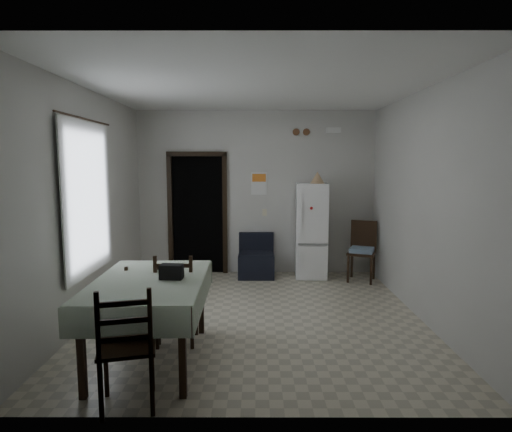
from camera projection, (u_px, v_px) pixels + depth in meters
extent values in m
plane|color=beige|center=(256.00, 316.00, 5.58)|extent=(4.50, 4.50, 0.00)
cube|color=black|center=(199.00, 214.00, 7.90)|extent=(0.90, 0.45, 2.10)
cube|color=black|center=(170.00, 215.00, 7.66)|extent=(0.08, 0.10, 2.18)
cube|color=black|center=(225.00, 215.00, 7.65)|extent=(0.08, 0.10, 2.18)
cube|color=black|center=(197.00, 154.00, 7.52)|extent=(1.06, 0.10, 0.08)
cube|color=silver|center=(79.00, 199.00, 5.19)|extent=(0.10, 1.20, 1.60)
cube|color=silver|center=(88.00, 199.00, 5.19)|extent=(0.02, 1.45, 1.85)
cylinder|color=black|center=(85.00, 119.00, 5.08)|extent=(0.02, 1.60, 0.02)
cube|color=white|center=(259.00, 183.00, 7.60)|extent=(0.28, 0.02, 0.40)
cube|color=orange|center=(259.00, 178.00, 7.58)|extent=(0.24, 0.01, 0.14)
cube|color=beige|center=(265.00, 212.00, 7.66)|extent=(0.08, 0.02, 0.12)
cylinder|color=brown|center=(296.00, 132.00, 7.48)|extent=(0.12, 0.03, 0.12)
cylinder|color=brown|center=(306.00, 132.00, 7.48)|extent=(0.12, 0.03, 0.12)
cube|color=white|center=(333.00, 130.00, 7.45)|extent=(0.25, 0.07, 0.09)
cone|color=tan|center=(317.00, 178.00, 7.19)|extent=(0.25, 0.25, 0.20)
cube|color=black|center=(172.00, 272.00, 4.21)|extent=(0.23, 0.15, 0.14)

